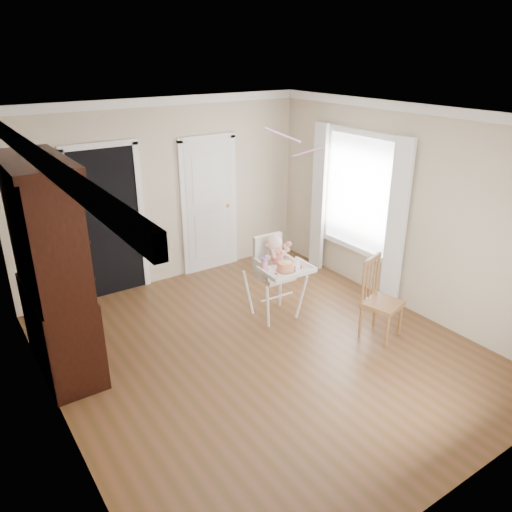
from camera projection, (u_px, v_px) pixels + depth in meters
floor at (263, 351)px, 5.89m from camera, size 5.00×5.00×0.00m
ceiling at (265, 116)px, 4.84m from camera, size 5.00×5.00×0.00m
wall_back at (166, 193)px, 7.27m from camera, size 4.50×0.00×4.50m
wall_left at (45, 300)px, 4.20m from camera, size 0.00×5.00×5.00m
wall_right at (404, 210)px, 6.53m from camera, size 0.00×5.00×5.00m
crown_molding at (265, 122)px, 4.86m from camera, size 4.50×5.00×0.12m
doorway at (107, 220)px, 6.89m from camera, size 1.06×0.05×2.22m
closet_door at (209, 207)px, 7.74m from camera, size 0.96×0.09×2.13m
window_right at (356, 201)px, 7.13m from camera, size 0.13×1.84×2.30m
high_chair at (275, 268)px, 6.40m from camera, size 0.67×0.82×1.12m
baby at (274, 256)px, 6.36m from camera, size 0.33×0.26×0.52m
cake at (286, 267)px, 6.10m from camera, size 0.25×0.25×0.12m
sippy_cup at (265, 264)px, 6.12m from camera, size 0.08×0.08×0.20m
china_cabinet at (52, 271)px, 5.15m from camera, size 0.62×1.39×2.35m
dining_chair at (380, 301)px, 6.05m from camera, size 0.51×0.51×1.01m
streamer at (282, 135)px, 6.12m from camera, size 0.24×0.45×0.15m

